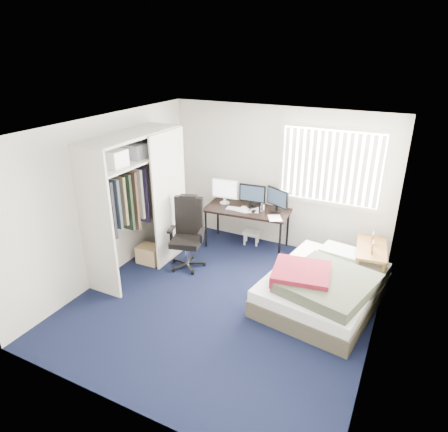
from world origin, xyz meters
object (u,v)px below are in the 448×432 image
(nightstand, at_px, (371,251))
(bed, at_px, (323,286))
(desk, at_px, (248,207))
(office_chair, at_px, (188,240))

(nightstand, bearing_deg, bed, -118.98)
(desk, xyz_separation_m, office_chair, (-0.61, -1.07, -0.31))
(desk, distance_m, bed, 2.09)
(office_chair, bearing_deg, bed, -2.25)
(bed, bearing_deg, desk, 145.13)
(desk, xyz_separation_m, nightstand, (2.16, -0.27, -0.24))
(office_chair, height_order, nightstand, office_chair)
(office_chair, bearing_deg, nightstand, 16.18)
(office_chair, distance_m, nightstand, 2.89)
(nightstand, xyz_separation_m, bed, (-0.50, -0.89, -0.26))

